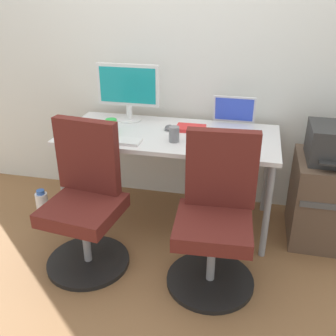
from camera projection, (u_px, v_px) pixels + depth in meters
ground_plane at (169, 218)px, 3.06m from camera, size 5.28×5.28×0.00m
back_wall at (182, 40)px, 2.88m from camera, size 4.40×0.04×2.60m
desk at (170, 142)px, 2.78m from camera, size 1.53×0.70×0.72m
office_chair_left at (86, 204)px, 2.45m from camera, size 0.54×0.54×0.94m
office_chair_right at (215, 220)px, 2.28m from camera, size 0.54×0.54×0.94m
side_cabinet at (327, 200)px, 2.72m from camera, size 0.48×0.52×0.61m
water_bottle_on_floor at (43, 209)px, 2.91m from camera, size 0.09×0.09×0.31m
desktop_monitor at (128, 89)px, 2.90m from camera, size 0.48×0.18×0.43m
open_laptop at (233, 121)px, 2.82m from camera, size 0.31×0.27×0.22m
keyboard_by_monitor at (116, 140)px, 2.60m from camera, size 0.34×0.12×0.02m
keyboard_by_laptop at (226, 152)px, 2.42m from camera, size 0.34×0.12×0.02m
mouse_by_monitor at (69, 134)px, 2.69m from camera, size 0.06×0.10×0.03m
mouse_by_laptop at (169, 128)px, 2.81m from camera, size 0.06×0.10×0.03m
coffee_mug at (111, 125)px, 2.76m from camera, size 0.08×0.08×0.09m
pen_cup at (174, 134)px, 2.58m from camera, size 0.07×0.07×0.10m
phone_near_laptop at (90, 126)px, 2.87m from camera, size 0.07×0.14×0.01m
notebook at (191, 128)px, 2.81m from camera, size 0.21×0.15×0.03m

